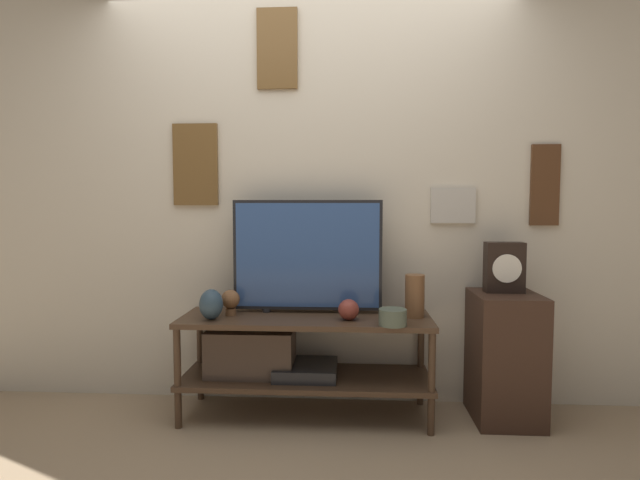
{
  "coord_description": "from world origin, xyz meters",
  "views": [
    {
      "loc": [
        0.26,
        -2.57,
        1.23
      ],
      "look_at": [
        0.08,
        0.28,
        1.04
      ],
      "focal_mm": 28.0,
      "sensor_mm": 36.0,
      "label": 1
    }
  ],
  "objects_px": {
    "vase_tall_ceramic": "(415,296)",
    "mantel_clock": "(504,267)",
    "vase_wide_bowl": "(393,317)",
    "television": "(307,255)",
    "vase_round_glass": "(349,310)",
    "vase_urn_stoneware": "(211,304)",
    "decorative_bust": "(231,300)"
  },
  "relations": [
    {
      "from": "vase_wide_bowl",
      "to": "mantel_clock",
      "type": "distance_m",
      "value": 0.74
    },
    {
      "from": "vase_wide_bowl",
      "to": "television",
      "type": "bearing_deg",
      "value": 149.41
    },
    {
      "from": "vase_urn_stoneware",
      "to": "vase_wide_bowl",
      "type": "bearing_deg",
      "value": -4.37
    },
    {
      "from": "vase_tall_ceramic",
      "to": "decorative_bust",
      "type": "height_order",
      "value": "vase_tall_ceramic"
    },
    {
      "from": "mantel_clock",
      "to": "vase_round_glass",
      "type": "bearing_deg",
      "value": -171.08
    },
    {
      "from": "vase_tall_ceramic",
      "to": "vase_wide_bowl",
      "type": "bearing_deg",
      "value": -124.16
    },
    {
      "from": "decorative_bust",
      "to": "mantel_clock",
      "type": "distance_m",
      "value": 1.6
    },
    {
      "from": "vase_tall_ceramic",
      "to": "vase_urn_stoneware",
      "type": "height_order",
      "value": "vase_tall_ceramic"
    },
    {
      "from": "decorative_bust",
      "to": "mantel_clock",
      "type": "height_order",
      "value": "mantel_clock"
    },
    {
      "from": "vase_tall_ceramic",
      "to": "decorative_bust",
      "type": "relative_size",
      "value": 1.65
    },
    {
      "from": "vase_tall_ceramic",
      "to": "mantel_clock",
      "type": "relative_size",
      "value": 0.85
    },
    {
      "from": "television",
      "to": "vase_tall_ceramic",
      "type": "height_order",
      "value": "television"
    },
    {
      "from": "vase_tall_ceramic",
      "to": "vase_urn_stoneware",
      "type": "relative_size",
      "value": 1.43
    },
    {
      "from": "vase_round_glass",
      "to": "vase_wide_bowl",
      "type": "height_order",
      "value": "vase_round_glass"
    },
    {
      "from": "vase_round_glass",
      "to": "decorative_bust",
      "type": "height_order",
      "value": "decorative_bust"
    },
    {
      "from": "vase_urn_stoneware",
      "to": "vase_round_glass",
      "type": "bearing_deg",
      "value": 2.54
    },
    {
      "from": "vase_round_glass",
      "to": "decorative_bust",
      "type": "xyz_separation_m",
      "value": [
        -0.69,
        0.08,
        0.03
      ]
    },
    {
      "from": "vase_round_glass",
      "to": "vase_wide_bowl",
      "type": "bearing_deg",
      "value": -25.22
    },
    {
      "from": "vase_urn_stoneware",
      "to": "decorative_bust",
      "type": "bearing_deg",
      "value": 54.81
    },
    {
      "from": "vase_tall_ceramic",
      "to": "mantel_clock",
      "type": "bearing_deg",
      "value": 4.66
    },
    {
      "from": "vase_round_glass",
      "to": "mantel_clock",
      "type": "distance_m",
      "value": 0.93
    },
    {
      "from": "vase_urn_stoneware",
      "to": "decorative_bust",
      "type": "height_order",
      "value": "vase_urn_stoneware"
    },
    {
      "from": "television",
      "to": "vase_urn_stoneware",
      "type": "xyz_separation_m",
      "value": [
        -0.52,
        -0.21,
        -0.26
      ]
    },
    {
      "from": "television",
      "to": "decorative_bust",
      "type": "bearing_deg",
      "value": -167.78
    },
    {
      "from": "vase_urn_stoneware",
      "to": "mantel_clock",
      "type": "xyz_separation_m",
      "value": [
        1.67,
        0.17,
        0.2
      ]
    },
    {
      "from": "vase_tall_ceramic",
      "to": "vase_wide_bowl",
      "type": "xyz_separation_m",
      "value": [
        -0.14,
        -0.21,
        -0.08
      ]
    },
    {
      "from": "vase_tall_ceramic",
      "to": "mantel_clock",
      "type": "distance_m",
      "value": 0.54
    },
    {
      "from": "vase_urn_stoneware",
      "to": "vase_wide_bowl",
      "type": "xyz_separation_m",
      "value": [
        1.01,
        -0.08,
        -0.04
      ]
    },
    {
      "from": "vase_wide_bowl",
      "to": "mantel_clock",
      "type": "height_order",
      "value": "mantel_clock"
    },
    {
      "from": "vase_round_glass",
      "to": "mantel_clock",
      "type": "relative_size",
      "value": 0.41
    },
    {
      "from": "mantel_clock",
      "to": "decorative_bust",
      "type": "bearing_deg",
      "value": -177.91
    },
    {
      "from": "vase_tall_ceramic",
      "to": "mantel_clock",
      "type": "xyz_separation_m",
      "value": [
        0.51,
        0.04,
        0.16
      ]
    }
  ]
}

